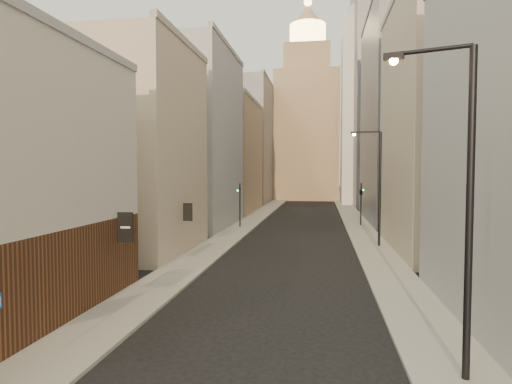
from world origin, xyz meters
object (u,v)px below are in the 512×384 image
traffic_light_right (361,194)px  traffic_light_left (240,195)px  streetlamp_near (460,192)px  clock_tower (307,121)px  streetlamp_mid (377,181)px  white_tower (363,106)px

traffic_light_right → traffic_light_left: bearing=-5.8°
streetlamp_near → clock_tower: bearing=112.6°
traffic_light_left → clock_tower: bearing=-119.9°
clock_tower → streetlamp_near: 85.55m
clock_tower → traffic_light_left: 53.25m
streetlamp_mid → traffic_light_left: (-13.55, 10.16, -1.86)m
clock_tower → white_tower: 17.83m
streetlamp_mid → traffic_light_left: size_ratio=1.94×
clock_tower → traffic_light_left: (-5.69, -51.07, -13.96)m
streetlamp_mid → white_tower: bearing=86.5°
clock_tower → traffic_light_right: size_ratio=8.98×
white_tower → streetlamp_near: 71.65m
white_tower → streetlamp_mid: size_ratio=4.28×
white_tower → clock_tower: bearing=128.2°
streetlamp_mid → traffic_light_right: 13.73m
traffic_light_left → traffic_light_right: 13.94m
clock_tower → streetlamp_near: (7.39, -84.40, -11.86)m
traffic_light_left → streetlamp_near: bearing=87.8°
white_tower → streetlamp_near: (-3.61, -70.40, -12.83)m
streetlamp_near → traffic_light_right: bearing=106.9°
streetlamp_mid → traffic_light_left: streetlamp_mid is taller
streetlamp_mid → traffic_light_right: size_ratio=1.94×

